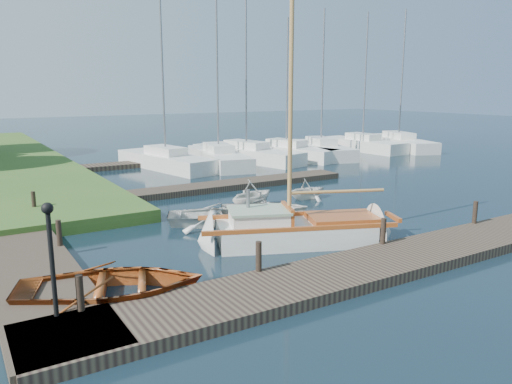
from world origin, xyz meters
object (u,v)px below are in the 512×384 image
mooring_post_5 (34,202)px  marina_boat_6 (363,144)px  tender_b (252,192)px  marina_boat_2 (219,156)px  mooring_post_3 (475,212)px  marina_boat_5 (321,149)px  mooring_post_2 (383,231)px  marina_boat_1 (166,160)px  marina_boat_3 (246,153)px  dinghy (111,281)px  mooring_post_0 (80,293)px  mooring_post_4 (59,233)px  tender_c (265,206)px  sailboat (300,233)px  tender_d (307,188)px  mooring_post_1 (259,256)px  marina_boat_4 (286,151)px  marina_boat_7 (398,142)px  tender_a (220,213)px  lamp_post (50,244)px

mooring_post_5 → marina_boat_6: bearing=20.1°
tender_b → marina_boat_2: (4.41, 11.61, -0.10)m
mooring_post_3 → marina_boat_5: size_ratio=0.08×
mooring_post_2 → marina_boat_1: bearing=88.4°
marina_boat_3 → mooring_post_2: bearing=147.5°
dinghy → marina_boat_5: (20.77, 17.80, 0.11)m
marina_boat_3 → mooring_post_0: bearing=127.6°
mooring_post_2 → mooring_post_4: size_ratio=1.00×
marina_boat_6 → marina_boat_5: bearing=97.6°
tender_c → marina_boat_5: bearing=-16.3°
mooring_post_2 → sailboat: size_ratio=0.08×
tender_d → marina_boat_3: (3.90, 12.08, 0.05)m
tender_b → marina_boat_5: 17.36m
mooring_post_1 → tender_b: bearing=59.9°
mooring_post_2 → marina_boat_6: size_ratio=0.07×
tender_c → marina_boat_4: 16.55m
tender_b → marina_boat_1: (0.86, 12.00, -0.11)m
marina_boat_2 → marina_boat_7: bearing=-78.0°
mooring_post_1 → tender_a: (1.84, 5.65, -0.30)m
marina_boat_3 → marina_boat_7: (14.66, -0.44, -0.01)m
dinghy → tender_c: 9.00m
mooring_post_3 → tender_d: 7.60m
tender_c → marina_boat_3: size_ratio=0.28×
tender_d → marina_boat_3: bearing=-18.6°
marina_boat_2 → marina_boat_5: bearing=-79.3°
marina_boat_2 → marina_boat_3: 2.62m
mooring_post_0 → marina_boat_1: bearing=63.6°
marina_boat_2 → marina_boat_7: (17.20, 0.21, 0.00)m
mooring_post_3 → tender_a: mooring_post_3 is taller
marina_boat_3 → lamp_post: bearing=126.7°
marina_boat_4 → tender_c: bearing=124.6°
mooring_post_3 → tender_d: bearing=103.5°
sailboat → marina_boat_1: marina_boat_1 is taller
mooring_post_5 → marina_boat_4: size_ratio=0.08×
tender_a → marina_boat_3: 16.65m
marina_boat_2 → marina_boat_4: marina_boat_2 is taller
mooring_post_5 → marina_boat_2: marina_boat_2 is taller
tender_d → marina_boat_5: bearing=-42.0°
lamp_post → marina_boat_6: 33.59m
mooring_post_3 → tender_d: size_ratio=0.40×
marina_boat_1 → marina_boat_6: bearing=-99.6°
mooring_post_0 → mooring_post_5: 10.01m
tender_c → marina_boat_3: marina_boat_3 is taller
tender_d → marina_boat_7: bearing=-58.6°
dinghy → tender_a: (5.42, 4.74, -0.05)m
mooring_post_4 → marina_boat_2: marina_boat_2 is taller
mooring_post_2 → tender_d: (2.72, 7.38, -0.17)m
tender_d → marina_boat_4: marina_boat_4 is taller
mooring_post_5 → sailboat: 10.47m
dinghy → marina_boat_1: marina_boat_1 is taller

